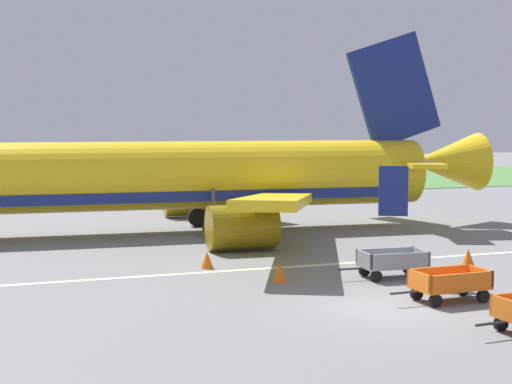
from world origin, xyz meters
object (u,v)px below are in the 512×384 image
Objects in this scene: traffic_cone_near_plane at (207,260)px; airplane at (178,177)px; traffic_cone_mid_apron at (280,272)px; traffic_cone_by_carts at (468,257)px; baggage_cart_fourth_in_row at (392,263)px; baggage_cart_third_in_row at (450,284)px.

airplane is at bearing 82.98° from traffic_cone_near_plane.
traffic_cone_mid_apron is (0.60, -14.03, -2.69)m from airplane.
traffic_cone_near_plane is at bearing 163.55° from traffic_cone_by_carts.
baggage_cart_fourth_in_row is at bearing -34.03° from traffic_cone_near_plane.
airplane is 16.68m from traffic_cone_by_carts.
baggage_cart_third_in_row reaches higher than traffic_cone_by_carts.
baggage_cart_fourth_in_row is (4.98, -14.79, -2.45)m from airplane.
airplane is 10.49× the size of baggage_cart_fourth_in_row.
baggage_cart_third_in_row is 4.95× the size of traffic_cone_mid_apron.
airplane reaches higher than traffic_cone_near_plane.
airplane reaches higher than traffic_cone_by_carts.
baggage_cart_fourth_in_row is at bearing -71.37° from airplane.
baggage_cart_fourth_in_row is 4.83× the size of traffic_cone_by_carts.
baggage_cart_fourth_in_row is 4.97× the size of traffic_cone_mid_apron.
baggage_cart_fourth_in_row reaches higher than traffic_cone_by_carts.
baggage_cart_third_in_row is at bearing -48.91° from traffic_cone_mid_apron.
baggage_cart_fourth_in_row is 4.46m from traffic_cone_mid_apron.
baggage_cart_third_in_row is 5.08× the size of traffic_cone_near_plane.
airplane is 10.54× the size of baggage_cart_third_in_row.
airplane is 10.96m from traffic_cone_near_plane.
baggage_cart_third_in_row is 6.49m from traffic_cone_mid_apron.
traffic_cone_near_plane is at bearing 118.56° from traffic_cone_mid_apron.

